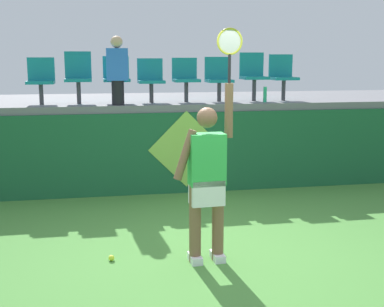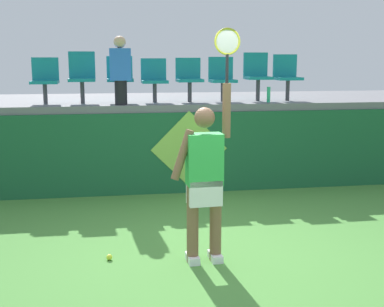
{
  "view_description": "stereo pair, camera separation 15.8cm",
  "coord_description": "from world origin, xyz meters",
  "px_view_note": "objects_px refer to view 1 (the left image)",
  "views": [
    {
      "loc": [
        -1.25,
        -5.38,
        2.23
      ],
      "look_at": [
        -0.05,
        1.03,
        1.01
      ],
      "focal_mm": 48.17,
      "sensor_mm": 36.0,
      "label": 1
    },
    {
      "loc": [
        -1.09,
        -5.4,
        2.23
      ],
      "look_at": [
        -0.05,
        1.03,
        1.01
      ],
      "focal_mm": 48.17,
      "sensor_mm": 36.0,
      "label": 2
    }
  ],
  "objects_px": {
    "tennis_player": "(207,176)",
    "stadium_chair_3": "(151,78)",
    "spectator_0": "(117,69)",
    "stadium_chair_1": "(78,75)",
    "stadium_chair_7": "(283,75)",
    "stadium_chair_2": "(116,76)",
    "tennis_ball": "(111,258)",
    "water_bottle": "(265,95)",
    "stadium_chair_5": "(218,77)",
    "stadium_chair_6": "(253,74)",
    "stadium_chair_0": "(41,78)",
    "stadium_chair_4": "(186,77)"
  },
  "relations": [
    {
      "from": "tennis_player",
      "to": "stadium_chair_3",
      "type": "relative_size",
      "value": 3.39
    },
    {
      "from": "stadium_chair_3",
      "to": "spectator_0",
      "type": "relative_size",
      "value": 0.68
    },
    {
      "from": "stadium_chair_1",
      "to": "stadium_chair_7",
      "type": "height_order",
      "value": "stadium_chair_1"
    },
    {
      "from": "stadium_chair_1",
      "to": "stadium_chair_7",
      "type": "relative_size",
      "value": 1.06
    },
    {
      "from": "stadium_chair_1",
      "to": "tennis_player",
      "type": "bearing_deg",
      "value": -68.37
    },
    {
      "from": "stadium_chair_2",
      "to": "stadium_chair_7",
      "type": "bearing_deg",
      "value": 0.06
    },
    {
      "from": "tennis_player",
      "to": "tennis_ball",
      "type": "xyz_separation_m",
      "value": [
        -1.05,
        0.19,
        -0.93
      ]
    },
    {
      "from": "stadium_chair_2",
      "to": "spectator_0",
      "type": "xyz_separation_m",
      "value": [
        0.0,
        -0.44,
        0.13
      ]
    },
    {
      "from": "stadium_chair_2",
      "to": "stadium_chair_3",
      "type": "height_order",
      "value": "stadium_chair_2"
    },
    {
      "from": "tennis_player",
      "to": "water_bottle",
      "type": "distance_m",
      "value": 3.71
    },
    {
      "from": "tennis_ball",
      "to": "water_bottle",
      "type": "distance_m",
      "value": 4.39
    },
    {
      "from": "tennis_player",
      "to": "stadium_chair_5",
      "type": "bearing_deg",
      "value": 74.82
    },
    {
      "from": "tennis_ball",
      "to": "spectator_0",
      "type": "xyz_separation_m",
      "value": [
        0.25,
        2.97,
        2.01
      ]
    },
    {
      "from": "water_bottle",
      "to": "stadium_chair_6",
      "type": "relative_size",
      "value": 0.31
    },
    {
      "from": "stadium_chair_0",
      "to": "stadium_chair_3",
      "type": "height_order",
      "value": "stadium_chair_0"
    },
    {
      "from": "tennis_player",
      "to": "tennis_ball",
      "type": "bearing_deg",
      "value": 169.65
    },
    {
      "from": "tennis_player",
      "to": "water_bottle",
      "type": "bearing_deg",
      "value": 61.98
    },
    {
      "from": "stadium_chair_7",
      "to": "stadium_chair_6",
      "type": "bearing_deg",
      "value": 179.83
    },
    {
      "from": "stadium_chair_4",
      "to": "spectator_0",
      "type": "distance_m",
      "value": 1.28
    },
    {
      "from": "tennis_player",
      "to": "stadium_chair_6",
      "type": "relative_size",
      "value": 2.98
    },
    {
      "from": "tennis_ball",
      "to": "stadium_chair_4",
      "type": "relative_size",
      "value": 0.09
    },
    {
      "from": "tennis_ball",
      "to": "stadium_chair_5",
      "type": "relative_size",
      "value": 0.09
    },
    {
      "from": "stadium_chair_3",
      "to": "spectator_0",
      "type": "xyz_separation_m",
      "value": [
        -0.58,
        -0.44,
        0.16
      ]
    },
    {
      "from": "stadium_chair_2",
      "to": "water_bottle",
      "type": "bearing_deg",
      "value": -8.44
    },
    {
      "from": "stadium_chair_2",
      "to": "stadium_chair_7",
      "type": "relative_size",
      "value": 0.96
    },
    {
      "from": "spectator_0",
      "to": "tennis_ball",
      "type": "bearing_deg",
      "value": -94.74
    },
    {
      "from": "stadium_chair_4",
      "to": "spectator_0",
      "type": "relative_size",
      "value": 0.69
    },
    {
      "from": "stadium_chair_2",
      "to": "spectator_0",
      "type": "distance_m",
      "value": 0.46
    },
    {
      "from": "stadium_chair_0",
      "to": "stadium_chair_1",
      "type": "relative_size",
      "value": 0.88
    },
    {
      "from": "tennis_player",
      "to": "stadium_chair_3",
      "type": "bearing_deg",
      "value": 93.42
    },
    {
      "from": "water_bottle",
      "to": "spectator_0",
      "type": "height_order",
      "value": "spectator_0"
    },
    {
      "from": "stadium_chair_3",
      "to": "spectator_0",
      "type": "distance_m",
      "value": 0.75
    },
    {
      "from": "stadium_chair_0",
      "to": "stadium_chair_3",
      "type": "relative_size",
      "value": 1.02
    },
    {
      "from": "tennis_ball",
      "to": "stadium_chair_7",
      "type": "distance_m",
      "value": 5.05
    },
    {
      "from": "spectator_0",
      "to": "stadium_chair_1",
      "type": "bearing_deg",
      "value": 144.67
    },
    {
      "from": "water_bottle",
      "to": "stadium_chair_2",
      "type": "height_order",
      "value": "stadium_chair_2"
    },
    {
      "from": "stadium_chair_1",
      "to": "stadium_chair_7",
      "type": "distance_m",
      "value": 3.6
    },
    {
      "from": "stadium_chair_1",
      "to": "stadium_chair_4",
      "type": "xyz_separation_m",
      "value": [
        1.82,
        -0.01,
        -0.05
      ]
    },
    {
      "from": "spectator_0",
      "to": "stadium_chair_5",
      "type": "bearing_deg",
      "value": 13.98
    },
    {
      "from": "tennis_ball",
      "to": "water_bottle",
      "type": "xyz_separation_m",
      "value": [
        2.76,
        3.04,
        1.57
      ]
    },
    {
      "from": "water_bottle",
      "to": "stadium_chair_2",
      "type": "xyz_separation_m",
      "value": [
        -2.52,
        0.37,
        0.31
      ]
    },
    {
      "from": "stadium_chair_4",
      "to": "stadium_chair_7",
      "type": "relative_size",
      "value": 0.93
    },
    {
      "from": "water_bottle",
      "to": "stadium_chair_5",
      "type": "relative_size",
      "value": 0.34
    },
    {
      "from": "tennis_player",
      "to": "stadium_chair_5",
      "type": "relative_size",
      "value": 3.28
    },
    {
      "from": "stadium_chair_4",
      "to": "stadium_chair_7",
      "type": "height_order",
      "value": "stadium_chair_7"
    },
    {
      "from": "stadium_chair_5",
      "to": "stadium_chair_7",
      "type": "height_order",
      "value": "stadium_chair_7"
    },
    {
      "from": "tennis_ball",
      "to": "tennis_player",
      "type": "bearing_deg",
      "value": -10.35
    },
    {
      "from": "water_bottle",
      "to": "stadium_chair_6",
      "type": "distance_m",
      "value": 0.52
    },
    {
      "from": "stadium_chair_0",
      "to": "stadium_chair_3",
      "type": "xyz_separation_m",
      "value": [
        1.82,
        -0.0,
        -0.01
      ]
    },
    {
      "from": "tennis_player",
      "to": "stadium_chair_0",
      "type": "xyz_separation_m",
      "value": [
        -2.04,
        3.6,
        0.92
      ]
    }
  ]
}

